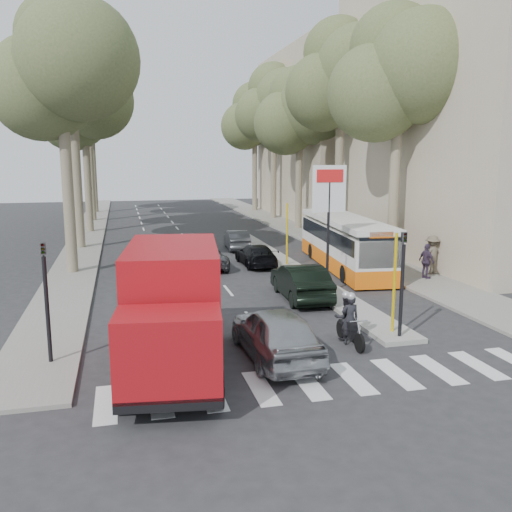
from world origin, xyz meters
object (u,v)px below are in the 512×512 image
at_px(red_truck, 173,308).
at_px(motorcycle, 348,319).
at_px(city_bus, 345,241).
at_px(silver_hatchback, 275,332).
at_px(dark_hatchback, 301,282).

xyz_separation_m(red_truck, motorcycle, (5.67, 1.00, -1.05)).
bearing_deg(city_bus, motorcycle, -106.80).
distance_m(silver_hatchback, dark_hatchback, 6.98).
bearing_deg(dark_hatchback, red_truck, 50.19).
bearing_deg(dark_hatchback, city_bus, -125.86).
distance_m(dark_hatchback, city_bus, 7.16).
bearing_deg(dark_hatchback, silver_hatchback, 67.43).
height_order(silver_hatchback, dark_hatchback, silver_hatchback).
relative_size(red_truck, city_bus, 0.63).
bearing_deg(city_bus, silver_hatchback, -115.62).
height_order(city_bus, motorcycle, city_bus).
bearing_deg(motorcycle, dark_hatchback, 86.71).
relative_size(silver_hatchback, city_bus, 0.43).
relative_size(silver_hatchback, dark_hatchback, 1.01).
distance_m(dark_hatchback, motorcycle, 5.62).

